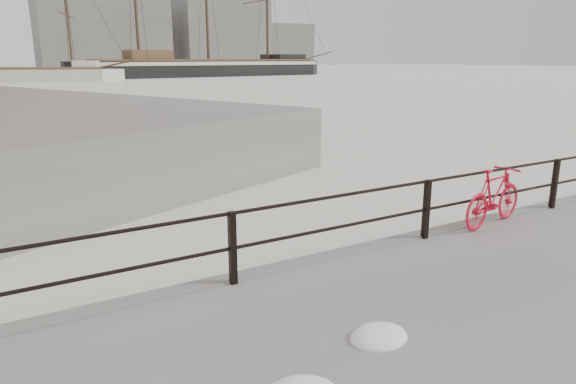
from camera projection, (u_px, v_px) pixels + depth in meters
name	position (u px, v px, depth m)	size (l,w,h in m)	color
ground	(542.00, 223.00, 10.52)	(400.00, 400.00, 0.00)	white
guardrail	(554.00, 184.00, 10.18)	(28.00, 0.10, 1.00)	black
bicycle	(494.00, 196.00, 9.13)	(1.76, 0.26, 1.06)	red
barque_black	(209.00, 76.00, 93.74)	(56.59, 18.52, 32.26)	black
schooner_mid	(24.00, 82.00, 72.32)	(29.08, 12.30, 20.90)	beige
industrial_west	(103.00, 35.00, 134.67)	(32.00, 18.00, 18.00)	gray
industrial_mid	(218.00, 28.00, 155.30)	(26.00, 20.00, 24.00)	gray
industrial_east	(276.00, 46.00, 172.05)	(20.00, 16.00, 14.00)	gray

